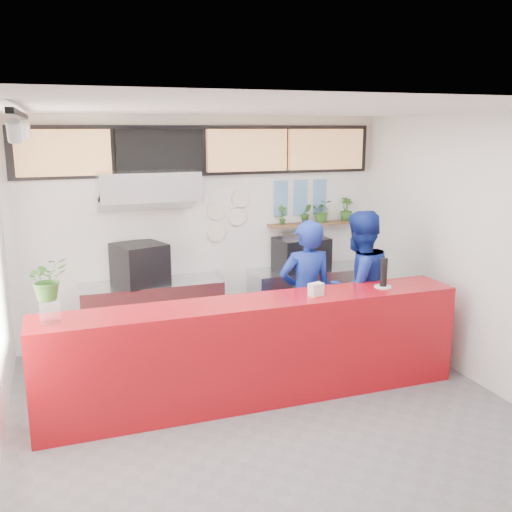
{
  "coord_description": "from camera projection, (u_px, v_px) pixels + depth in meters",
  "views": [
    {
      "loc": [
        -1.89,
        -4.91,
        2.84
      ],
      "look_at": [
        0.1,
        0.7,
        1.5
      ],
      "focal_mm": 40.0,
      "sensor_mm": 36.0,
      "label": 1
    }
  ],
  "objects": [
    {
      "name": "floor",
      "position": [
        270.0,
        416.0,
        5.75
      ],
      "size": [
        5.0,
        5.0,
        0.0
      ],
      "primitive_type": "plane",
      "color": "slate",
      "rests_on": "ground"
    },
    {
      "name": "ceiling",
      "position": [
        272.0,
        110.0,
        5.09
      ],
      "size": [
        5.0,
        5.0,
        0.0
      ],
      "primitive_type": "plane",
      "rotation": [
        3.14,
        0.0,
        0.0
      ],
      "color": "silver"
    },
    {
      "name": "wall_back",
      "position": [
        205.0,
        229.0,
        7.72
      ],
      "size": [
        5.0,
        0.0,
        5.0
      ],
      "primitive_type": "plane",
      "rotation": [
        1.57,
        0.0,
        0.0
      ],
      "color": "white",
      "rests_on": "ground"
    },
    {
      "name": "wall_right",
      "position": [
        484.0,
        253.0,
        6.24
      ],
      "size": [
        0.0,
        5.0,
        5.0
      ],
      "primitive_type": "plane",
      "rotation": [
        1.57,
        0.0,
        -1.57
      ],
      "color": "white",
      "rests_on": "ground"
    },
    {
      "name": "service_counter",
      "position": [
        257.0,
        350.0,
        6.0
      ],
      "size": [
        4.5,
        0.6,
        1.1
      ],
      "primitive_type": "cube",
      "color": "#A70B13",
      "rests_on": "ground"
    },
    {
      "name": "cream_band",
      "position": [
        203.0,
        147.0,
        7.47
      ],
      "size": [
        5.0,
        0.02,
        0.8
      ],
      "primitive_type": "cube",
      "color": "beige",
      "rests_on": "wall_back"
    },
    {
      "name": "prep_bench",
      "position": [
        152.0,
        316.0,
        7.42
      ],
      "size": [
        1.8,
        0.6,
        0.9
      ],
      "primitive_type": "cube",
      "color": "#B2B5BA",
      "rests_on": "ground"
    },
    {
      "name": "panini_oven",
      "position": [
        140.0,
        264.0,
        7.22
      ],
      "size": [
        0.73,
        0.73,
        0.52
      ],
      "primitive_type": "cube",
      "rotation": [
        0.0,
        0.0,
        0.34
      ],
      "color": "black",
      "rests_on": "prep_bench"
    },
    {
      "name": "extraction_hood",
      "position": [
        148.0,
        185.0,
        7.0
      ],
      "size": [
        1.2,
        0.7,
        0.35
      ],
      "primitive_type": "cube",
      "color": "#B2B5BA",
      "rests_on": "ceiling"
    },
    {
      "name": "hood_lip",
      "position": [
        148.0,
        202.0,
        7.04
      ],
      "size": [
        1.2,
        0.69,
        0.31
      ],
      "primitive_type": "cube",
      "rotation": [
        -0.35,
        0.0,
        0.0
      ],
      "color": "#B2B5BA",
      "rests_on": "ceiling"
    },
    {
      "name": "right_bench",
      "position": [
        313.0,
        299.0,
        8.16
      ],
      "size": [
        1.8,
        0.6,
        0.9
      ],
      "primitive_type": "cube",
      "color": "#B2B5BA",
      "rests_on": "ground"
    },
    {
      "name": "espresso_machine",
      "position": [
        301.0,
        254.0,
        7.95
      ],
      "size": [
        0.74,
        0.56,
        0.45
      ],
      "primitive_type": "cube",
      "rotation": [
        0.0,
        0.0,
        0.08
      ],
      "color": "black",
      "rests_on": "right_bench"
    },
    {
      "name": "espresso_tray",
      "position": [
        302.0,
        236.0,
        7.9
      ],
      "size": [
        0.67,
        0.54,
        0.05
      ],
      "primitive_type": "cube",
      "rotation": [
        0.0,
        0.0,
        -0.27
      ],
      "color": "#A0A3A7",
      "rests_on": "espresso_machine"
    },
    {
      "name": "herb_shelf",
      "position": [
        315.0,
        224.0,
        8.15
      ],
      "size": [
        1.4,
        0.18,
        0.04
      ],
      "primitive_type": "cube",
      "color": "brown",
      "rests_on": "wall_back"
    },
    {
      "name": "menu_board_far_left",
      "position": [
        63.0,
        153.0,
        6.81
      ],
      "size": [
        1.1,
        0.1,
        0.55
      ],
      "primitive_type": "cube",
      "color": "tan",
      "rests_on": "wall_back"
    },
    {
      "name": "menu_board_mid_left",
      "position": [
        160.0,
        151.0,
        7.19
      ],
      "size": [
        1.1,
        0.1,
        0.55
      ],
      "primitive_type": "cube",
      "color": "black",
      "rests_on": "wall_back"
    },
    {
      "name": "menu_board_mid_right",
      "position": [
        247.0,
        150.0,
        7.57
      ],
      "size": [
        1.1,
        0.1,
        0.55
      ],
      "primitive_type": "cube",
      "color": "tan",
      "rests_on": "wall_back"
    },
    {
      "name": "menu_board_far_right",
      "position": [
        326.0,
        149.0,
        7.94
      ],
      "size": [
        1.1,
        0.1,
        0.55
      ],
      "primitive_type": "cube",
      "color": "tan",
      "rests_on": "wall_back"
    },
    {
      "name": "soffit",
      "position": [
        204.0,
        151.0,
        7.45
      ],
      "size": [
        4.8,
        0.04,
        0.65
      ],
      "primitive_type": "cube",
      "color": "black",
      "rests_on": "wall_back"
    },
    {
      "name": "track_rail",
      "position": [
        19.0,
        115.0,
        4.42
      ],
      "size": [
        0.05,
        2.4,
        0.04
      ],
      "primitive_type": "cube",
      "color": "black",
      "rests_on": "ceiling"
    },
    {
      "name": "dec_plate_a",
      "position": [
        216.0,
        211.0,
        7.69
      ],
      "size": [
        0.24,
        0.03,
        0.24
      ],
      "primitive_type": "cylinder",
      "rotation": [
        1.57,
        0.0,
        0.0
      ],
      "color": "silver",
      "rests_on": "wall_back"
    },
    {
      "name": "dec_plate_b",
      "position": [
        237.0,
        217.0,
        7.81
      ],
      "size": [
        0.24,
        0.03,
        0.24
      ],
      "primitive_type": "cylinder",
      "rotation": [
        1.57,
        0.0,
        0.0
      ],
      "color": "silver",
      "rests_on": "wall_back"
    },
    {
      "name": "dec_plate_c",
      "position": [
        216.0,
        232.0,
        7.75
      ],
      "size": [
        0.24,
        0.03,
        0.24
      ],
      "primitive_type": "cylinder",
      "rotation": [
        1.57,
        0.0,
        0.0
      ],
      "color": "silver",
      "rests_on": "wall_back"
    },
    {
      "name": "dec_plate_d",
      "position": [
        240.0,
        198.0,
        7.77
      ],
      "size": [
        0.24,
        0.03,
        0.24
      ],
      "primitive_type": "cylinder",
      "rotation": [
        1.57,
        0.0,
        0.0
      ],
      "color": "silver",
      "rests_on": "wall_back"
    },
    {
      "name": "photo_frame_a",
      "position": [
        281.0,
        190.0,
        7.95
      ],
      "size": [
        0.2,
        0.02,
        0.25
      ],
      "primitive_type": "cube",
      "color": "#598CBF",
      "rests_on": "wall_back"
    },
    {
      "name": "photo_frame_b",
      "position": [
        301.0,
        189.0,
        8.05
      ],
      "size": [
        0.2,
        0.02,
        0.25
      ],
      "primitive_type": "cube",
      "color": "#598CBF",
      "rests_on": "wall_back"
    },
    {
      "name": "photo_frame_c",
      "position": [
        320.0,
        188.0,
        8.15
      ],
      "size": [
        0.2,
        0.02,
        0.25
      ],
      "primitive_type": "cube",
      "color": "#598CBF",
      "rests_on": "wall_back"
    },
    {
      "name": "photo_frame_d",
      "position": [
        281.0,
        207.0,
        8.01
      ],
      "size": [
        0.2,
        0.02,
        0.25
      ],
      "primitive_type": "cube",
      "color": "#598CBF",
      "rests_on": "wall_back"
    },
    {
      "name": "photo_frame_e",
      "position": [
        300.0,
        206.0,
        8.1
      ],
      "size": [
        0.2,
        0.02,
        0.25
      ],
      "primitive_type": "cube",
      "color": "#598CBF",
      "rests_on": "wall_back"
    },
    {
      "name": "photo_frame_f",
      "position": [
        319.0,
        205.0,
        8.2
      ],
      "size": [
        0.2,
        0.02,
        0.25
      ],
      "primitive_type": "cube",
      "color": "#598CBF",
      "rests_on": "wall_back"
    },
    {
      "name": "staff_center",
      "position": [
        306.0,
        296.0,
        6.71
      ],
      "size": [
        0.68,
        0.46,
        1.81
      ],
      "primitive_type": "imported",
      "rotation": [
        0.0,
        0.0,
        3.1
      ],
      "color": "navy",
      "rests_on": "ground"
    },
    {
      "name": "staff_right",
      "position": [
        358.0,
        288.0,
        6.88
      ],
      "size": [
        1.04,
        0.88,
        1.89
      ],
      "primitive_type": "imported",
      "rotation": [
        0.0,
        0.0,
        3.33
      ],
      "color": "navy",
      "rests_on": "ground"
    },
    {
      "name": "herb_a",
      "position": [
        282.0,
        215.0,
        7.95
      ],
      "size": [
        0.16,
        0.12,
        0.27
      ],
      "primitive_type": "imported",
      "rotation": [
        0.0,
        0.0,
        0.13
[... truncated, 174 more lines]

